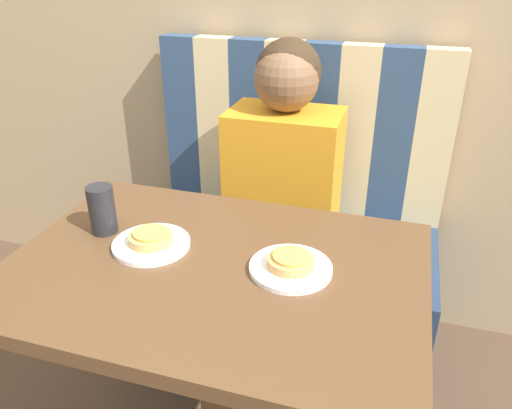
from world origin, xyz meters
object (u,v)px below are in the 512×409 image
object	(u,v)px
plate_left	(151,244)
pizza_left	(151,237)
person	(285,148)
pizza_right	(291,261)
drinking_cup	(102,210)
plate_right	(291,268)

from	to	relation	value
plate_left	pizza_left	world-z (taller)	pizza_left
person	pizza_left	bearing A→B (deg)	-105.32
person	plate_left	distance (m)	0.62
pizza_left	pizza_right	xyz separation A→B (m)	(0.33, 0.00, 0.00)
person	drinking_cup	world-z (taller)	person
person	plate_right	xyz separation A→B (m)	(0.16, -0.60, -0.03)
pizza_left	plate_left	bearing A→B (deg)	3.58
plate_right	drinking_cup	xyz separation A→B (m)	(-0.47, 0.03, 0.05)
person	plate_right	bearing A→B (deg)	-74.68
drinking_cup	pizza_left	bearing A→B (deg)	-12.10
pizza_left	pizza_right	distance (m)	0.33
pizza_left	drinking_cup	xyz separation A→B (m)	(-0.14, 0.03, 0.03)
pizza_right	person	bearing A→B (deg)	105.32
pizza_right	drinking_cup	size ratio (longest dim) A/B	0.85
pizza_left	drinking_cup	world-z (taller)	drinking_cup
person	drinking_cup	size ratio (longest dim) A/B	5.58
pizza_left	pizza_right	size ratio (longest dim) A/B	1.00
plate_right	drinking_cup	world-z (taller)	drinking_cup
drinking_cup	person	bearing A→B (deg)	61.85
person	pizza_right	bearing A→B (deg)	-74.68
person	pizza_right	xyz separation A→B (m)	(0.16, -0.60, -0.02)
plate_right	drinking_cup	bearing A→B (deg)	176.33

